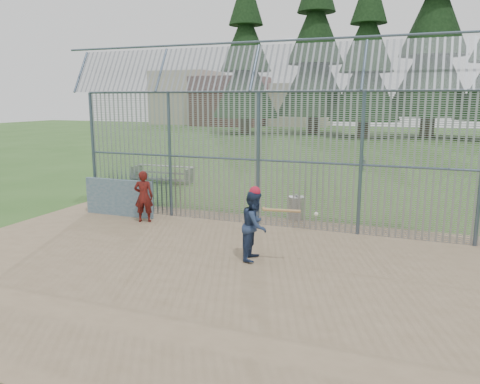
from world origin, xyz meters
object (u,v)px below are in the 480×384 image
at_px(dugout_wall, 119,198).
at_px(bleacher, 162,173).
at_px(onlooker, 144,196).
at_px(batter, 255,225).
at_px(trash_can, 296,208).

distance_m(dugout_wall, bleacher, 6.49).
bearing_deg(onlooker, bleacher, -84.62).
xyz_separation_m(batter, onlooker, (-4.37, 2.05, -0.03)).
relative_size(onlooker, trash_can, 1.96).
bearing_deg(onlooker, trash_can, -175.33).
distance_m(dugout_wall, batter, 6.09).
distance_m(batter, trash_can, 4.13).
relative_size(dugout_wall, batter, 1.50).
xyz_separation_m(onlooker, trash_can, (4.33, 2.05, -0.44)).
xyz_separation_m(dugout_wall, trash_can, (5.53, 1.66, -0.24)).
relative_size(dugout_wall, onlooker, 1.55).
bearing_deg(batter, bleacher, 37.29).
xyz_separation_m(dugout_wall, onlooker, (1.20, -0.40, 0.20)).
height_order(batter, trash_can, batter).
relative_size(dugout_wall, bleacher, 0.83).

